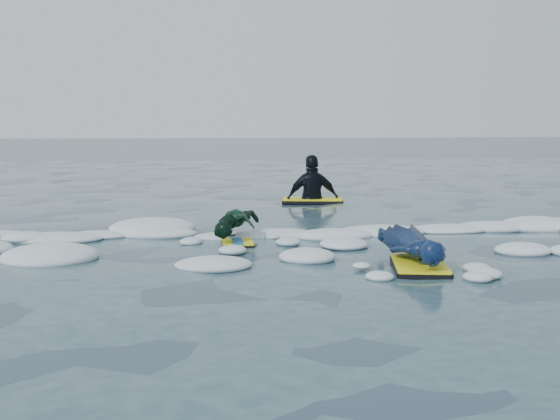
# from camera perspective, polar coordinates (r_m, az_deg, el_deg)

# --- Properties ---
(ground) EXTENTS (120.00, 120.00, 0.00)m
(ground) POSITION_cam_1_polar(r_m,az_deg,el_deg) (8.42, -1.81, -3.90)
(ground) COLOR #1C3645
(ground) RESTS_ON ground
(foam_band) EXTENTS (12.00, 3.10, 0.30)m
(foam_band) POSITION_cam_1_polar(r_m,az_deg,el_deg) (9.44, -2.30, -2.69)
(foam_band) COLOR white
(foam_band) RESTS_ON ground
(prone_woman_unit) EXTENTS (0.77, 1.62, 0.41)m
(prone_woman_unit) POSITION_cam_1_polar(r_m,az_deg,el_deg) (8.05, 10.84, -3.02)
(prone_woman_unit) COLOR black
(prone_woman_unit) RESTS_ON ground
(prone_child_unit) EXTENTS (0.91, 1.25, 0.44)m
(prone_child_unit) POSITION_cam_1_polar(r_m,az_deg,el_deg) (9.45, -3.56, -1.31)
(prone_child_unit) COLOR black
(prone_child_unit) RESTS_ON ground
(waiting_rider_unit) EXTENTS (1.30, 0.85, 1.81)m
(waiting_rider_unit) POSITION_cam_1_polar(r_m,az_deg,el_deg) (14.01, 2.67, 0.80)
(waiting_rider_unit) COLOR black
(waiting_rider_unit) RESTS_ON ground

